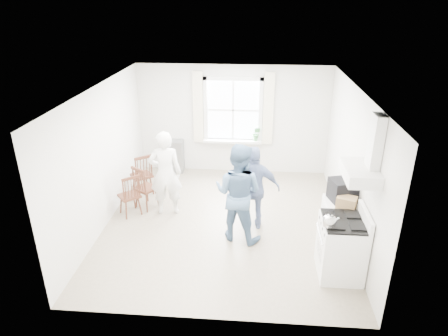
# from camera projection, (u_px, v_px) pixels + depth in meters

# --- Properties ---
(room_shell) EXTENTS (4.62, 5.12, 2.64)m
(room_shell) POSITION_uv_depth(u_px,v_px,m) (225.00, 160.00, 7.18)
(room_shell) COLOR gray
(room_shell) RESTS_ON ground
(window_assembly) EXTENTS (1.88, 0.24, 1.70)m
(window_assembly) POSITION_uv_depth(u_px,v_px,m) (233.00, 114.00, 9.35)
(window_assembly) COLOR white
(window_assembly) RESTS_ON room_shell
(range_hood) EXTENTS (0.45, 0.76, 0.94)m
(range_hood) POSITION_uv_depth(u_px,v_px,m) (365.00, 162.00, 5.55)
(range_hood) COLOR silver
(range_hood) RESTS_ON room_shell
(shelf_unit) EXTENTS (0.40, 0.30, 0.80)m
(shelf_unit) POSITION_uv_depth(u_px,v_px,m) (175.00, 156.00, 9.77)
(shelf_unit) COLOR gray
(shelf_unit) RESTS_ON ground
(gas_stove) EXTENTS (0.68, 0.76, 1.12)m
(gas_stove) POSITION_uv_depth(u_px,v_px,m) (341.00, 247.00, 6.14)
(gas_stove) COLOR white
(gas_stove) RESTS_ON ground
(kettle) EXTENTS (0.20, 0.20, 0.28)m
(kettle) POSITION_uv_depth(u_px,v_px,m) (330.00, 221.00, 5.76)
(kettle) COLOR silver
(kettle) RESTS_ON gas_stove
(low_cabinet) EXTENTS (0.50, 0.55, 0.90)m
(low_cabinet) POSITION_uv_depth(u_px,v_px,m) (338.00, 225.00, 6.78)
(low_cabinet) COLOR silver
(low_cabinet) RESTS_ON ground
(stereo_stack) EXTENTS (0.49, 0.46, 0.36)m
(stereo_stack) POSITION_uv_depth(u_px,v_px,m) (343.00, 190.00, 6.58)
(stereo_stack) COLOR black
(stereo_stack) RESTS_ON low_cabinet
(cardboard_box) EXTENTS (0.36, 0.31, 0.19)m
(cardboard_box) POSITION_uv_depth(u_px,v_px,m) (346.00, 203.00, 6.36)
(cardboard_box) COLOR olive
(cardboard_box) RESTS_ON low_cabinet
(windsor_chair_a) EXTENTS (0.55, 0.55, 0.95)m
(windsor_chair_a) POSITION_uv_depth(u_px,v_px,m) (143.00, 171.00, 8.52)
(windsor_chair_a) COLOR #432115
(windsor_chair_a) RESTS_ON ground
(windsor_chair_b) EXTENTS (0.54, 0.54, 0.93)m
(windsor_chair_b) POSITION_uv_depth(u_px,v_px,m) (142.00, 184.00, 7.98)
(windsor_chair_b) COLOR #432115
(windsor_chair_b) RESTS_ON ground
(windsor_chair_c) EXTENTS (0.52, 0.52, 0.88)m
(windsor_chair_c) POSITION_uv_depth(u_px,v_px,m) (131.00, 191.00, 7.73)
(windsor_chair_c) COLOR #432115
(windsor_chair_c) RESTS_ON ground
(person_left) EXTENTS (0.72, 0.72, 1.72)m
(person_left) POSITION_uv_depth(u_px,v_px,m) (166.00, 173.00, 7.72)
(person_left) COLOR white
(person_left) RESTS_ON ground
(person_mid) EXTENTS (1.11, 1.11, 1.79)m
(person_mid) POSITION_uv_depth(u_px,v_px,m) (238.00, 193.00, 6.90)
(person_mid) COLOR slate
(person_mid) RESTS_ON ground
(person_right) EXTENTS (0.98, 0.98, 1.61)m
(person_right) POSITION_uv_depth(u_px,v_px,m) (254.00, 188.00, 7.25)
(person_right) COLOR navy
(person_right) RESTS_ON ground
(potted_plant) EXTENTS (0.24, 0.24, 0.34)m
(potted_plant) POSITION_uv_depth(u_px,v_px,m) (256.00, 134.00, 9.41)
(potted_plant) COLOR #367A3D
(potted_plant) RESTS_ON window_assembly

